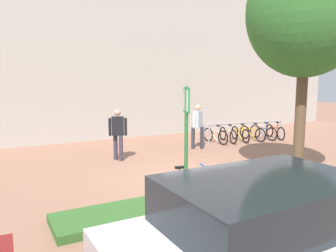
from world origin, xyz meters
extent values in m
plane|color=#936651|center=(0.00, 0.00, 0.00)|extent=(60.00, 60.00, 0.00)
cube|color=#B2ADA3|center=(0.00, 7.33, 5.00)|extent=(28.00, 1.20, 10.00)
cube|color=#336028|center=(-0.30, -1.70, 0.08)|extent=(7.00, 1.10, 0.16)
cylinder|color=brown|center=(2.56, -1.58, 1.59)|extent=(0.28, 0.28, 3.18)
ellipsoid|color=#2D6628|center=(2.56, -1.58, 4.37)|extent=(2.99, 2.99, 3.29)
cylinder|color=#2D7238|center=(-1.02, -1.70, 1.27)|extent=(0.08, 0.08, 2.55)
cube|color=#198C33|center=(-1.02, -1.70, 2.27)|extent=(0.11, 0.36, 0.52)
cube|color=white|center=(-1.02, -1.70, 2.27)|extent=(0.11, 0.30, 0.44)
torus|color=black|center=(-1.44, -1.53, 0.33)|extent=(0.66, 0.19, 0.66)
torus|color=black|center=(-0.44, -1.74, 0.33)|extent=(0.66, 0.19, 0.66)
cylinder|color=#194CA5|center=(-0.94, -1.64, 0.55)|extent=(0.83, 0.20, 0.04)
cylinder|color=#194CA5|center=(-0.84, -1.66, 0.30)|extent=(0.60, 0.16, 0.44)
cylinder|color=#194CA5|center=(-1.12, -1.60, 0.67)|extent=(0.04, 0.04, 0.28)
cube|color=black|center=(-1.12, -1.60, 0.83)|extent=(0.21, 0.12, 0.05)
cylinder|color=#194CA5|center=(-0.56, -1.71, 0.81)|extent=(0.12, 0.42, 0.04)
cylinder|color=#99999E|center=(3.44, 3.73, 0.40)|extent=(0.06, 0.06, 0.80)
cylinder|color=#99999E|center=(7.11, 3.29, 0.40)|extent=(0.06, 0.06, 0.80)
cylinder|color=#99999E|center=(5.28, 3.51, 0.80)|extent=(3.68, 0.50, 0.06)
torus|color=black|center=(3.79, 3.23, 0.30)|extent=(0.11, 0.61, 0.61)
torus|color=black|center=(3.71, 4.16, 0.30)|extent=(0.11, 0.61, 0.61)
cylinder|color=silver|center=(3.75, 3.70, 0.51)|extent=(0.10, 0.77, 0.03)
cylinder|color=silver|center=(3.74, 3.79, 0.27)|extent=(0.08, 0.56, 0.40)
cylinder|color=silver|center=(3.76, 3.53, 0.62)|extent=(0.03, 0.03, 0.26)
cube|color=black|center=(3.76, 3.53, 0.76)|extent=(0.09, 0.19, 0.05)
cylinder|color=silver|center=(3.72, 4.05, 0.75)|extent=(0.39, 0.07, 0.04)
torus|color=black|center=(4.28, 3.18, 0.30)|extent=(0.17, 0.61, 0.61)
torus|color=black|center=(4.45, 4.10, 0.30)|extent=(0.17, 0.61, 0.61)
cylinder|color=silver|center=(4.36, 3.64, 0.51)|extent=(0.17, 0.76, 0.03)
cylinder|color=silver|center=(4.38, 3.73, 0.27)|extent=(0.13, 0.55, 0.40)
cylinder|color=silver|center=(4.33, 3.47, 0.62)|extent=(0.03, 0.03, 0.26)
cube|color=black|center=(4.33, 3.47, 0.76)|extent=(0.11, 0.19, 0.05)
cylinder|color=silver|center=(4.43, 3.99, 0.75)|extent=(0.39, 0.11, 0.04)
torus|color=black|center=(4.89, 3.10, 0.30)|extent=(0.16, 0.61, 0.61)
torus|color=black|center=(5.06, 4.02, 0.30)|extent=(0.16, 0.61, 0.61)
cylinder|color=gold|center=(4.97, 3.56, 0.51)|extent=(0.17, 0.76, 0.03)
cylinder|color=gold|center=(4.99, 3.65, 0.27)|extent=(0.13, 0.55, 0.40)
cylinder|color=gold|center=(4.94, 3.39, 0.62)|extent=(0.03, 0.03, 0.26)
cube|color=black|center=(4.94, 3.39, 0.76)|extent=(0.11, 0.19, 0.05)
cylinder|color=gold|center=(5.04, 3.91, 0.75)|extent=(0.39, 0.11, 0.04)
torus|color=black|center=(5.61, 2.99, 0.30)|extent=(0.09, 0.61, 0.61)
torus|color=black|center=(5.55, 3.93, 0.30)|extent=(0.09, 0.61, 0.61)
cylinder|color=gold|center=(5.58, 3.46, 0.51)|extent=(0.08, 0.77, 0.03)
cylinder|color=gold|center=(5.58, 3.55, 0.27)|extent=(0.07, 0.56, 0.40)
cylinder|color=gold|center=(5.59, 3.29, 0.62)|extent=(0.03, 0.03, 0.26)
cube|color=black|center=(5.59, 3.29, 0.76)|extent=(0.09, 0.19, 0.05)
cylinder|color=gold|center=(5.56, 3.82, 0.75)|extent=(0.39, 0.06, 0.04)
torus|color=black|center=(6.25, 2.97, 0.30)|extent=(0.12, 0.61, 0.61)
torus|color=black|center=(6.15, 3.90, 0.30)|extent=(0.12, 0.61, 0.61)
cylinder|color=#194CA5|center=(6.20, 3.44, 0.51)|extent=(0.11, 0.77, 0.03)
cylinder|color=#194CA5|center=(6.19, 3.53, 0.27)|extent=(0.09, 0.56, 0.40)
cylinder|color=#194CA5|center=(6.22, 3.27, 0.62)|extent=(0.03, 0.03, 0.26)
cube|color=black|center=(6.22, 3.27, 0.76)|extent=(0.09, 0.19, 0.05)
cylinder|color=#194CA5|center=(6.16, 3.79, 0.75)|extent=(0.39, 0.08, 0.04)
torus|color=black|center=(6.69, 2.85, 0.30)|extent=(0.20, 0.60, 0.61)
torus|color=black|center=(6.92, 3.76, 0.30)|extent=(0.20, 0.60, 0.61)
cylinder|color=red|center=(6.81, 3.31, 0.51)|extent=(0.22, 0.75, 0.03)
cylinder|color=red|center=(6.83, 3.40, 0.27)|extent=(0.17, 0.55, 0.40)
cylinder|color=red|center=(6.76, 3.15, 0.62)|extent=(0.03, 0.03, 0.26)
cube|color=black|center=(6.76, 3.15, 0.76)|extent=(0.12, 0.20, 0.05)
cylinder|color=red|center=(6.89, 3.65, 0.75)|extent=(0.38, 0.13, 0.04)
cylinder|color=#ADADB2|center=(2.90, 3.41, 0.45)|extent=(0.16, 0.16, 0.90)
cylinder|color=#2D2D38|center=(2.62, 3.06, 0.42)|extent=(0.14, 0.14, 0.85)
cylinder|color=#2D2D38|center=(2.31, 3.22, 0.42)|extent=(0.14, 0.14, 0.85)
cube|color=silver|center=(2.47, 3.14, 1.16)|extent=(0.47, 0.41, 0.62)
cylinder|color=silver|center=(2.69, 3.28, 1.13)|extent=(0.09, 0.09, 0.59)
cylinder|color=silver|center=(2.25, 3.00, 1.13)|extent=(0.09, 0.09, 0.59)
sphere|color=tan|center=(2.47, 3.14, 1.61)|extent=(0.22, 0.22, 0.22)
cylinder|color=#383342|center=(-0.95, 2.94, 0.42)|extent=(0.14, 0.14, 0.85)
cylinder|color=#383342|center=(-0.84, 2.71, 0.42)|extent=(0.14, 0.14, 0.85)
cube|color=black|center=(-0.90, 2.83, 1.16)|extent=(0.46, 0.36, 0.62)
cylinder|color=black|center=(-1.14, 2.92, 1.13)|extent=(0.09, 0.09, 0.59)
cylinder|color=black|center=(-0.65, 2.74, 1.13)|extent=(0.09, 0.09, 0.59)
sphere|color=tan|center=(-0.90, 2.83, 1.61)|extent=(0.22, 0.22, 0.22)
cube|color=silver|center=(-1.60, -4.76, 0.60)|extent=(4.32, 1.85, 0.76)
cube|color=#1E2328|center=(-1.80, -4.77, 1.26)|extent=(2.43, 1.61, 0.56)
cylinder|color=black|center=(-0.15, -3.85, 0.32)|extent=(0.64, 0.23, 0.64)
camera|label=1|loc=(-4.64, -7.59, 2.71)|focal=35.74mm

